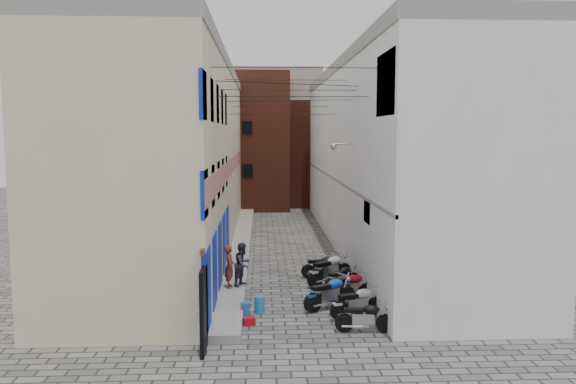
{
  "coord_description": "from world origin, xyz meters",
  "views": [
    {
      "loc": [
        -1.02,
        -14.48,
        5.6
      ],
      "look_at": [
        0.15,
        10.35,
        3.0
      ],
      "focal_mm": 35.0,
      "sensor_mm": 36.0,
      "label": 1
    }
  ],
  "objects": [
    {
      "name": "ground",
      "position": [
        0.0,
        0.0,
        0.0
      ],
      "size": [
        90.0,
        90.0,
        0.0
      ],
      "primitive_type": "plane",
      "color": "#4F4D4A",
      "rests_on": "ground"
    },
    {
      "name": "plinth",
      "position": [
        -2.05,
        13.0,
        0.12
      ],
      "size": [
        0.9,
        26.0,
        0.25
      ],
      "primitive_type": "cube",
      "color": "gray",
      "rests_on": "ground"
    },
    {
      "name": "building_left",
      "position": [
        -4.98,
        12.95,
        4.5
      ],
      "size": [
        5.1,
        27.0,
        9.0
      ],
      "color": "beige",
      "rests_on": "ground"
    },
    {
      "name": "building_right",
      "position": [
        5.0,
        13.0,
        4.51
      ],
      "size": [
        5.94,
        26.0,
        9.0
      ],
      "color": "silver",
      "rests_on": "ground"
    },
    {
      "name": "building_far_brick_left",
      "position": [
        -2.0,
        28.0,
        5.0
      ],
      "size": [
        6.0,
        6.0,
        10.0
      ],
      "primitive_type": "cube",
      "color": "brown",
      "rests_on": "ground"
    },
    {
      "name": "building_far_brick_right",
      "position": [
        3.0,
        30.0,
        4.0
      ],
      "size": [
        5.0,
        6.0,
        8.0
      ],
      "primitive_type": "cube",
      "color": "brown",
      "rests_on": "ground"
    },
    {
      "name": "building_far_concrete",
      "position": [
        0.0,
        34.0,
        5.5
      ],
      "size": [
        8.0,
        5.0,
        11.0
      ],
      "primitive_type": "cube",
      "color": "gray",
      "rests_on": "ground"
    },
    {
      "name": "far_shopfront",
      "position": [
        0.0,
        25.2,
        1.2
      ],
      "size": [
        2.0,
        0.3,
        2.4
      ],
      "primitive_type": "cube",
      "color": "black",
      "rests_on": "ground"
    },
    {
      "name": "overhead_wires",
      "position": [
        0.0,
        7.64,
        7.12
      ],
      "size": [
        5.8,
        13.02,
        1.32
      ],
      "color": "black",
      "rests_on": "ground"
    },
    {
      "name": "motorcycle_a",
      "position": [
        1.87,
        0.75,
        0.49
      ],
      "size": [
        1.73,
        0.7,
        0.98
      ],
      "primitive_type": null,
      "rotation": [
        0.0,
        0.0,
        -1.67
      ],
      "color": "black",
      "rests_on": "ground"
    },
    {
      "name": "motorcycle_b",
      "position": [
        1.9,
        2.03,
        0.54
      ],
      "size": [
        1.95,
        1.17,
        1.08
      ],
      "primitive_type": null,
      "rotation": [
        0.0,
        0.0,
        -1.24
      ],
      "color": "silver",
      "rests_on": "ground"
    },
    {
      "name": "motorcycle_c",
      "position": [
        1.15,
        2.96,
        0.57
      ],
      "size": [
        2.02,
        1.56,
        1.15
      ],
      "primitive_type": null,
      "rotation": [
        0.0,
        0.0,
        -1.03
      ],
      "color": "blue",
      "rests_on": "ground"
    },
    {
      "name": "motorcycle_d",
      "position": [
        1.9,
        3.8,
        0.54
      ],
      "size": [
        1.91,
        0.77,
        1.08
      ],
      "primitive_type": null,
      "rotation": [
        0.0,
        0.0,
        -1.47
      ],
      "color": "maroon",
      "rests_on": "ground"
    },
    {
      "name": "motorcycle_e",
      "position": [
        1.82,
        4.98,
        0.52
      ],
      "size": [
        1.71,
        1.59,
        1.03
      ],
      "primitive_type": null,
      "rotation": [
        0.0,
        0.0,
        -0.86
      ],
      "color": "black",
      "rests_on": "ground"
    },
    {
      "name": "motorcycle_f",
      "position": [
        1.5,
        5.87,
        0.63
      ],
      "size": [
        2.13,
        1.9,
        1.26
      ],
      "primitive_type": null,
      "rotation": [
        0.0,
        0.0,
        -0.89
      ],
      "color": "#ADACB1",
      "rests_on": "ground"
    },
    {
      "name": "motorcycle_g",
      "position": [
        1.34,
        6.92,
        0.49
      ],
      "size": [
        1.77,
        0.85,
        0.98
      ],
      "primitive_type": null,
      "rotation": [
        0.0,
        0.0,
        -1.38
      ],
      "color": "black",
      "rests_on": "ground"
    },
    {
      "name": "person_a",
      "position": [
        -2.15,
        4.7,
        0.99
      ],
      "size": [
        0.39,
        0.56,
        1.49
      ],
      "primitive_type": "imported",
      "rotation": [
        0.0,
        0.0,
        1.63
      ],
      "color": "maroon",
      "rests_on": "plinth"
    },
    {
      "name": "person_b",
      "position": [
        -1.7,
        4.96,
        1.01
      ],
      "size": [
        0.89,
        0.94,
        1.53
      ],
      "primitive_type": "imported",
      "rotation": [
        0.0,
        0.0,
        1.01
      ],
      "color": "#2F2F46",
      "rests_on": "plinth"
    },
    {
      "name": "water_jug_near",
      "position": [
        -1.55,
        2.29,
        0.22
      ],
      "size": [
        0.34,
        0.34,
        0.44
      ],
      "primitive_type": "cylinder",
      "rotation": [
        0.0,
        0.0,
        -0.24
      ],
      "color": "#225FAA",
      "rests_on": "ground"
    },
    {
      "name": "water_jug_far",
      "position": [
        -1.1,
        2.64,
        0.26
      ],
      "size": [
        0.42,
        0.42,
        0.53
      ],
      "primitive_type": "cylinder",
      "rotation": [
        0.0,
        0.0,
        -0.3
      ],
      "color": "#2578BD",
      "rests_on": "ground"
    },
    {
      "name": "red_crate",
      "position": [
        -1.42,
        1.55,
        0.11
      ],
      "size": [
        0.41,
        0.34,
        0.22
      ],
      "primitive_type": "cube",
      "rotation": [
        0.0,
        0.0,
        0.23
      ],
      "color": "#A10B14",
      "rests_on": "ground"
    }
  ]
}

